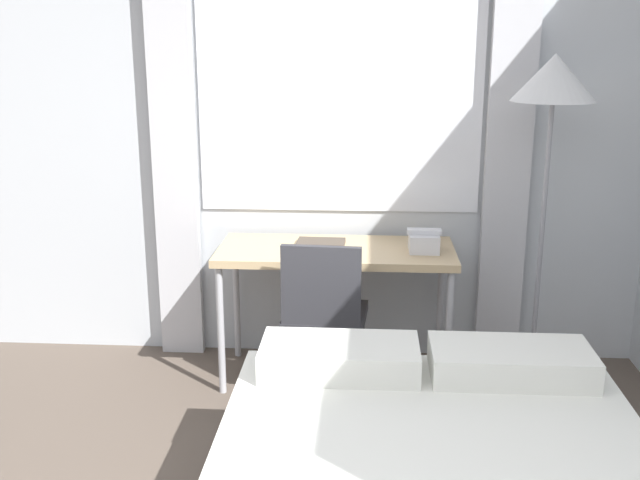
% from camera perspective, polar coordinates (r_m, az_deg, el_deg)
% --- Properties ---
extents(wall_back_with_window, '(4.83, 0.13, 2.70)m').
position_cam_1_polar(wall_back_with_window, '(4.12, -1.47, 9.24)').
color(wall_back_with_window, silver).
rests_on(wall_back_with_window, ground_plane).
extents(desk, '(1.23, 0.55, 0.72)m').
position_cam_1_polar(desk, '(3.90, 1.23, -1.49)').
color(desk, tan).
rests_on(desk, ground_plane).
extents(desk_chair, '(0.43, 0.43, 0.84)m').
position_cam_1_polar(desk_chair, '(3.69, 0.31, -5.35)').
color(desk_chair, '#333338').
rests_on(desk_chair, ground_plane).
extents(standing_lamp, '(0.40, 0.40, 1.71)m').
position_cam_1_polar(standing_lamp, '(3.76, 17.28, 9.94)').
color(standing_lamp, '#4C4C51').
rests_on(standing_lamp, ground_plane).
extents(telephone, '(0.17, 0.17, 0.12)m').
position_cam_1_polar(telephone, '(3.85, 7.92, -0.10)').
color(telephone, silver).
rests_on(telephone, desk).
extents(book, '(0.25, 0.17, 0.02)m').
position_cam_1_polar(book, '(3.93, 0.07, -0.22)').
color(book, '#4C4238').
rests_on(book, desk).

